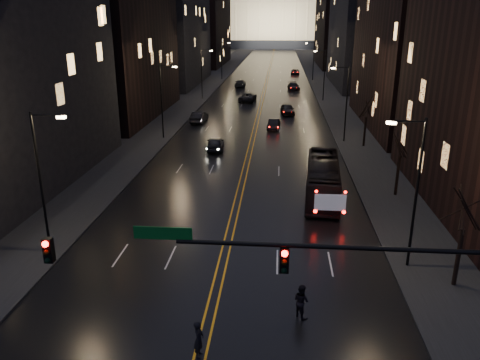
% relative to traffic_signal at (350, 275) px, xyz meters
% --- Properties ---
extents(road, '(20.00, 320.00, 0.02)m').
position_rel_traffic_signal_xyz_m(road, '(-5.91, 130.00, -5.09)').
color(road, black).
rests_on(road, ground).
extents(sidewalk_left, '(8.00, 320.00, 0.16)m').
position_rel_traffic_signal_xyz_m(sidewalk_left, '(-19.91, 130.00, -5.02)').
color(sidewalk_left, black).
rests_on(sidewalk_left, ground).
extents(sidewalk_right, '(8.00, 320.00, 0.16)m').
position_rel_traffic_signal_xyz_m(sidewalk_right, '(8.09, 130.00, -5.02)').
color(sidewalk_right, black).
rests_on(sidewalk_right, ground).
extents(center_line, '(0.62, 320.00, 0.01)m').
position_rel_traffic_signal_xyz_m(center_line, '(-5.91, 130.00, -5.08)').
color(center_line, orange).
rests_on(center_line, road).
extents(building_left_mid, '(12.00, 30.00, 28.00)m').
position_rel_traffic_signal_xyz_m(building_left_mid, '(-26.91, 54.00, 8.90)').
color(building_left_mid, black).
rests_on(building_left_mid, ground).
extents(building_left_far, '(12.00, 34.00, 20.00)m').
position_rel_traffic_signal_xyz_m(building_left_far, '(-26.91, 92.00, 4.90)').
color(building_left_far, black).
rests_on(building_left_far, ground).
extents(building_left_dist, '(12.00, 40.00, 24.00)m').
position_rel_traffic_signal_xyz_m(building_left_dist, '(-26.91, 140.00, 6.90)').
color(building_left_dist, black).
rests_on(building_left_dist, ground).
extents(building_right_mid, '(12.00, 34.00, 26.00)m').
position_rel_traffic_signal_xyz_m(building_right_mid, '(15.09, 92.00, 7.90)').
color(building_right_mid, black).
rests_on(building_right_mid, ground).
extents(building_right_dist, '(12.00, 40.00, 22.00)m').
position_rel_traffic_signal_xyz_m(building_right_dist, '(15.09, 140.00, 5.90)').
color(building_right_dist, black).
rests_on(building_right_dist, ground).
extents(capitol, '(90.00, 50.00, 58.50)m').
position_rel_traffic_signal_xyz_m(capitol, '(-5.91, 250.00, 12.05)').
color(capitol, black).
rests_on(capitol, ground).
extents(traffic_signal, '(17.29, 0.45, 7.00)m').
position_rel_traffic_signal_xyz_m(traffic_signal, '(0.00, 0.00, 0.00)').
color(traffic_signal, black).
rests_on(traffic_signal, ground).
extents(streetlamp_right_near, '(2.13, 0.25, 9.00)m').
position_rel_traffic_signal_xyz_m(streetlamp_right_near, '(4.91, 10.00, -0.02)').
color(streetlamp_right_near, black).
rests_on(streetlamp_right_near, ground).
extents(streetlamp_left_near, '(2.13, 0.25, 9.00)m').
position_rel_traffic_signal_xyz_m(streetlamp_left_near, '(-16.72, 10.00, -0.02)').
color(streetlamp_left_near, black).
rests_on(streetlamp_left_near, ground).
extents(streetlamp_right_mid, '(2.13, 0.25, 9.00)m').
position_rel_traffic_signal_xyz_m(streetlamp_right_mid, '(4.91, 40.00, -0.02)').
color(streetlamp_right_mid, black).
rests_on(streetlamp_right_mid, ground).
extents(streetlamp_left_mid, '(2.13, 0.25, 9.00)m').
position_rel_traffic_signal_xyz_m(streetlamp_left_mid, '(-16.72, 40.00, -0.02)').
color(streetlamp_left_mid, black).
rests_on(streetlamp_left_mid, ground).
extents(streetlamp_right_far, '(2.13, 0.25, 9.00)m').
position_rel_traffic_signal_xyz_m(streetlamp_right_far, '(4.91, 70.00, -0.02)').
color(streetlamp_right_far, black).
rests_on(streetlamp_right_far, ground).
extents(streetlamp_left_far, '(2.13, 0.25, 9.00)m').
position_rel_traffic_signal_xyz_m(streetlamp_left_far, '(-16.72, 70.00, -0.02)').
color(streetlamp_left_far, black).
rests_on(streetlamp_left_far, ground).
extents(streetlamp_right_dist, '(2.13, 0.25, 9.00)m').
position_rel_traffic_signal_xyz_m(streetlamp_right_dist, '(4.91, 100.00, -0.02)').
color(streetlamp_right_dist, black).
rests_on(streetlamp_right_dist, ground).
extents(streetlamp_left_dist, '(2.13, 0.25, 9.00)m').
position_rel_traffic_signal_xyz_m(streetlamp_left_dist, '(-16.72, 100.00, -0.02)').
color(streetlamp_left_dist, black).
rests_on(streetlamp_left_dist, ground).
extents(tree_right_near, '(2.40, 2.40, 6.65)m').
position_rel_traffic_signal_xyz_m(tree_right_near, '(7.09, 8.00, -0.58)').
color(tree_right_near, black).
rests_on(tree_right_near, ground).
extents(tree_right_mid, '(2.40, 2.40, 6.65)m').
position_rel_traffic_signal_xyz_m(tree_right_mid, '(7.09, 22.00, -0.58)').
color(tree_right_mid, black).
rests_on(tree_right_mid, ground).
extents(tree_right_far, '(2.40, 2.40, 6.65)m').
position_rel_traffic_signal_xyz_m(tree_right_far, '(7.09, 38.00, -0.58)').
color(tree_right_far, black).
rests_on(tree_right_far, ground).
extents(bus, '(3.40, 11.10, 3.05)m').
position_rel_traffic_signal_xyz_m(bus, '(1.01, 21.58, -3.58)').
color(bus, black).
rests_on(bus, ground).
extents(oncoming_car_a, '(2.25, 4.72, 1.56)m').
position_rel_traffic_signal_xyz_m(oncoming_car_a, '(-9.81, 35.21, -4.32)').
color(oncoming_car_a, black).
rests_on(oncoming_car_a, ground).
extents(oncoming_car_b, '(2.03, 4.93, 1.59)m').
position_rel_traffic_signal_xyz_m(oncoming_car_b, '(-14.09, 49.95, -4.31)').
color(oncoming_car_b, black).
rests_on(oncoming_car_b, ground).
extents(oncoming_car_c, '(3.15, 5.90, 1.58)m').
position_rel_traffic_signal_xyz_m(oncoming_car_c, '(-8.41, 68.63, -4.31)').
color(oncoming_car_c, black).
rests_on(oncoming_car_c, ground).
extents(oncoming_car_d, '(2.24, 5.39, 1.56)m').
position_rel_traffic_signal_xyz_m(oncoming_car_d, '(-11.38, 87.65, -4.32)').
color(oncoming_car_d, black).
rests_on(oncoming_car_d, ground).
extents(receding_car_a, '(1.83, 4.17, 1.33)m').
position_rel_traffic_signal_xyz_m(receding_car_a, '(-3.40, 46.47, -4.44)').
color(receding_car_a, black).
rests_on(receding_car_a, ground).
extents(receding_car_b, '(2.41, 4.93, 1.62)m').
position_rel_traffic_signal_xyz_m(receding_car_b, '(-1.43, 57.00, -4.29)').
color(receding_car_b, black).
rests_on(receding_car_b, ground).
extents(receding_car_c, '(2.75, 5.35, 1.48)m').
position_rel_traffic_signal_xyz_m(receding_car_c, '(0.14, 83.65, -4.36)').
color(receding_car_c, black).
rests_on(receding_car_c, ground).
extents(receding_car_d, '(2.39, 4.93, 1.35)m').
position_rel_traffic_signal_xyz_m(receding_car_d, '(1.29, 113.44, -4.43)').
color(receding_car_d, black).
rests_on(receding_car_d, ground).
extents(pedestrian_a, '(0.47, 0.67, 1.77)m').
position_rel_traffic_signal_xyz_m(pedestrian_a, '(-5.94, 1.27, -4.22)').
color(pedestrian_a, black).
rests_on(pedestrian_a, ground).
extents(pedestrian_b, '(0.92, 0.96, 1.78)m').
position_rel_traffic_signal_xyz_m(pedestrian_b, '(-1.41, 4.58, -4.22)').
color(pedestrian_b, black).
rests_on(pedestrian_b, ground).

